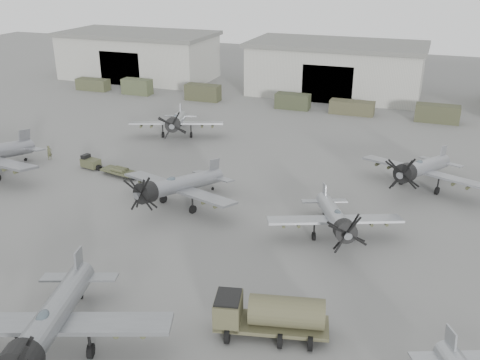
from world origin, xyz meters
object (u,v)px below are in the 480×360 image
object	(u,v)px
fuel_tanker	(270,313)
ground_crew	(49,153)
aircraft_mid_1	(176,186)
aircraft_far_1	(421,169)
aircraft_near_1	(49,323)
aircraft_far_0	(176,121)
aircraft_mid_2	(336,218)
tug_trailer	(102,166)

from	to	relation	value
fuel_tanker	ground_crew	distance (m)	39.23
aircraft_mid_1	aircraft_far_1	distance (m)	24.31
aircraft_near_1	fuel_tanker	world-z (taller)	aircraft_near_1
aircraft_near_1	aircraft_far_0	xyz separation A→B (m)	(-11.83, 39.79, -0.32)
aircraft_mid_2	aircraft_mid_1	bearing A→B (deg)	153.95
aircraft_mid_2	aircraft_far_1	bearing A→B (deg)	43.49
aircraft_mid_1	ground_crew	size ratio (longest dim) A/B	7.48
aircraft_mid_2	tug_trailer	bearing A→B (deg)	143.89
fuel_tanker	aircraft_far_0	bearing A→B (deg)	111.91
aircraft_near_1	fuel_tanker	xyz separation A→B (m)	(11.14, 6.45, -0.98)
fuel_tanker	aircraft_near_1	bearing A→B (deg)	-162.58
aircraft_near_1	aircraft_mid_1	world-z (taller)	aircraft_near_1
aircraft_mid_2	aircraft_far_0	size ratio (longest dim) A/B	0.91
fuel_tanker	aircraft_far_1	bearing A→B (deg)	61.77
aircraft_near_1	aircraft_mid_1	xyz separation A→B (m)	(-2.37, 20.73, -0.27)
aircraft_far_0	ground_crew	xyz separation A→B (m)	(-10.20, -12.40, -1.38)
aircraft_far_1	fuel_tanker	size ratio (longest dim) A/B	1.67
aircraft_near_1	tug_trailer	size ratio (longest dim) A/B	1.81
aircraft_near_1	aircraft_far_0	distance (m)	41.51
aircraft_mid_2	ground_crew	xyz separation A→B (m)	(-34.63, 7.62, -1.20)
aircraft_far_1	tug_trailer	bearing A→B (deg)	-147.36
aircraft_near_1	tug_trailer	world-z (taller)	aircraft_near_1
aircraft_far_1	ground_crew	xyz separation A→B (m)	(-40.59, -5.69, -1.43)
tug_trailer	ground_crew	xyz separation A→B (m)	(-7.72, 1.05, 0.26)
aircraft_mid_1	fuel_tanker	distance (m)	19.67
aircraft_mid_2	aircraft_far_1	xyz separation A→B (m)	(5.96, 13.31, 0.22)
aircraft_far_0	tug_trailer	distance (m)	13.77
aircraft_far_0	aircraft_mid_2	bearing A→B (deg)	-59.47
aircraft_near_1	fuel_tanker	size ratio (longest dim) A/B	1.88
fuel_tanker	ground_crew	bearing A→B (deg)	135.08
aircraft_mid_1	aircraft_far_0	distance (m)	21.28
aircraft_mid_2	aircraft_far_1	distance (m)	14.59
aircraft_far_0	aircraft_far_1	world-z (taller)	aircraft_far_1
aircraft_near_1	aircraft_mid_1	bearing A→B (deg)	76.00
aircraft_near_1	aircraft_far_1	size ratio (longest dim) A/B	1.12
aircraft_mid_1	fuel_tanker	xyz separation A→B (m)	(13.51, -14.27, -0.71)
aircraft_mid_2	aircraft_far_0	bearing A→B (deg)	118.28
fuel_tanker	tug_trailer	world-z (taller)	fuel_tanker
aircraft_mid_1	aircraft_far_0	bearing A→B (deg)	133.11
aircraft_mid_2	aircraft_far_0	distance (m)	31.59
aircraft_mid_2	ground_crew	distance (m)	35.48
ground_crew	aircraft_mid_2	bearing A→B (deg)	-84.45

